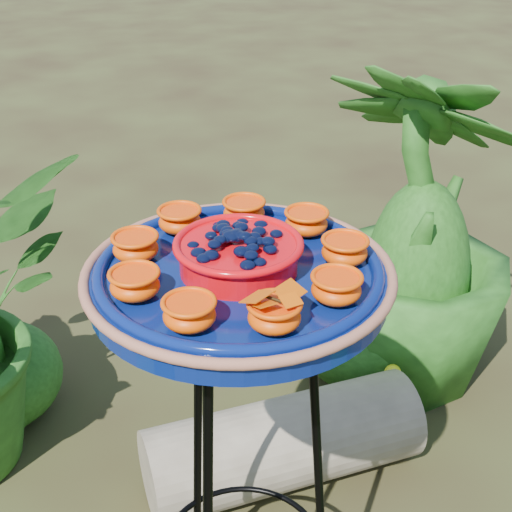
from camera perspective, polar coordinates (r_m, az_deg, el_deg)
name	(u,v)px	position (r m, az deg, el deg)	size (l,w,h in m)	color
tripod_stand	(241,462)	(1.17, -1.19, -16.17)	(0.37, 0.37, 0.80)	black
feeder_dish	(239,271)	(0.96, -1.39, -1.20)	(0.52, 0.52, 0.10)	#071758
driftwood_log	(283,443)	(1.75, 2.18, -14.76)	(0.22, 0.22, 0.65)	tan
shrub_back_right	(421,232)	(1.93, 13.06, 1.88)	(0.52, 0.52, 0.93)	#1B4512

